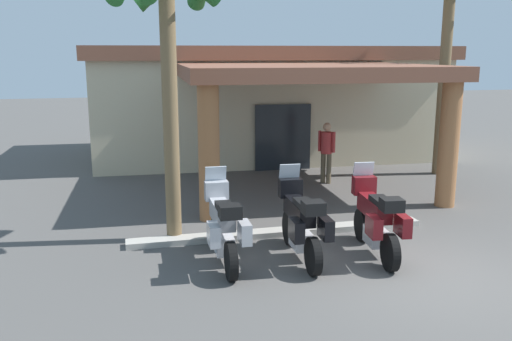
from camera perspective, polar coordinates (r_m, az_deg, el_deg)
name	(u,v)px	position (r m, az deg, el deg)	size (l,w,h in m)	color
ground_plane	(434,278)	(9.82, 18.09, -10.58)	(80.00, 80.00, 0.00)	#514F4C
motel_building	(265,100)	(20.00, 0.92, 7.41)	(12.50, 11.94, 3.90)	beige
motorcycle_silver	(223,226)	(9.73, -3.41, -5.81)	(0.71, 2.21, 1.61)	black
motorcycle_black	(301,222)	(9.95, 4.75, -5.40)	(0.72, 2.21, 1.61)	black
motorcycle_maroon	(377,219)	(10.34, 12.46, -4.98)	(0.77, 2.21, 1.61)	black
pedestrian	(326,148)	(15.74, 7.36, 2.32)	(0.39, 0.41, 1.75)	brown
palm_tree_near_portico	(448,10)	(17.60, 19.39, 15.52)	(2.53, 2.63, 6.62)	brown
palm_tree_roadside	(165,25)	(10.66, -9.42, 14.70)	(2.15, 2.16, 5.64)	brown
curb_strip	(280,232)	(11.39, 2.48, -6.44)	(6.22, 0.36, 0.12)	#ADA89E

